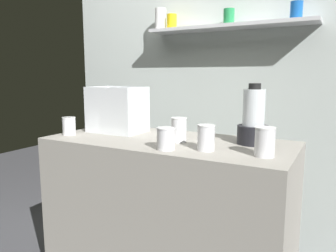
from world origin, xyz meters
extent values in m
cube|color=#9E998E|center=(0.00, 0.00, 0.45)|extent=(1.40, 0.64, 0.90)
cube|color=silver|center=(0.00, 0.77, 1.25)|extent=(2.60, 0.04, 2.50)
cube|color=silver|center=(0.12, 0.65, 1.60)|extent=(1.18, 0.20, 0.02)
cylinder|color=yellow|center=(-0.32, 0.65, 1.66)|extent=(0.08, 0.08, 0.11)
cylinder|color=#268C4C|center=(0.12, 0.66, 1.66)|extent=(0.08, 0.08, 0.11)
cylinder|color=#1959B2|center=(0.56, 0.64, 1.66)|extent=(0.08, 0.08, 0.11)
cylinder|color=white|center=(-0.42, 0.65, 1.69)|extent=(0.08, 0.08, 0.16)
cube|color=white|center=(-0.42, 0.08, 0.90)|extent=(0.34, 0.24, 0.01)
cube|color=white|center=(-0.42, -0.04, 1.05)|extent=(0.34, 0.01, 0.29)
cube|color=white|center=(-0.42, 0.20, 1.05)|extent=(0.34, 0.01, 0.29)
cube|color=white|center=(-0.59, 0.08, 1.05)|extent=(0.01, 0.24, 0.29)
cube|color=white|center=(-0.25, 0.08, 1.05)|extent=(0.01, 0.24, 0.29)
cone|color=orange|center=(-0.38, 0.11, 0.92)|extent=(0.17, 0.06, 0.03)
cone|color=orange|center=(-0.39, 0.10, 0.92)|extent=(0.04, 0.15, 0.02)
cone|color=orange|center=(-0.42, 0.08, 0.92)|extent=(0.18, 0.07, 0.03)
cone|color=orange|center=(-0.42, 0.09, 0.92)|extent=(0.16, 0.05, 0.03)
cone|color=orange|center=(-0.36, 0.09, 0.96)|extent=(0.17, 0.05, 0.03)
cone|color=orange|center=(-0.35, 0.09, 0.94)|extent=(0.10, 0.15, 0.02)
cone|color=orange|center=(-0.38, 0.09, 0.96)|extent=(0.07, 0.20, 0.03)
cylinder|color=black|center=(0.45, 0.12, 0.95)|extent=(0.17, 0.17, 0.10)
cylinder|color=silver|center=(0.45, 0.12, 1.10)|extent=(0.12, 0.12, 0.19)
cylinder|color=red|center=(0.45, 0.12, 1.02)|extent=(0.10, 0.10, 0.04)
cylinder|color=black|center=(0.45, 0.12, 1.21)|extent=(0.06, 0.06, 0.03)
cylinder|color=white|center=(-0.62, -0.15, 0.95)|extent=(0.08, 0.08, 0.10)
cylinder|color=red|center=(-0.62, -0.15, 0.93)|extent=(0.07, 0.07, 0.06)
cylinder|color=white|center=(-0.62, -0.15, 1.01)|extent=(0.08, 0.08, 0.01)
cylinder|color=white|center=(0.08, -0.02, 0.96)|extent=(0.08, 0.08, 0.13)
cylinder|color=red|center=(0.08, -0.02, 0.94)|extent=(0.08, 0.08, 0.08)
cylinder|color=white|center=(0.08, -0.02, 1.03)|extent=(0.09, 0.09, 0.01)
cylinder|color=white|center=(0.11, -0.22, 0.95)|extent=(0.09, 0.09, 0.11)
cylinder|color=orange|center=(0.11, -0.22, 0.94)|extent=(0.08, 0.08, 0.08)
cylinder|color=white|center=(0.11, -0.22, 1.01)|extent=(0.09, 0.09, 0.01)
cylinder|color=white|center=(0.29, -0.14, 0.96)|extent=(0.09, 0.09, 0.12)
cylinder|color=orange|center=(0.29, -0.14, 0.94)|extent=(0.08, 0.08, 0.07)
cylinder|color=white|center=(0.29, -0.14, 1.02)|extent=(0.09, 0.09, 0.01)
cylinder|color=white|center=(0.57, -0.13, 0.96)|extent=(0.09, 0.09, 0.13)
cylinder|color=yellow|center=(0.57, -0.13, 0.94)|extent=(0.08, 0.08, 0.09)
cylinder|color=white|center=(0.57, -0.13, 1.03)|extent=(0.09, 0.09, 0.01)
camera|label=1|loc=(0.87, -1.60, 1.27)|focal=34.77mm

